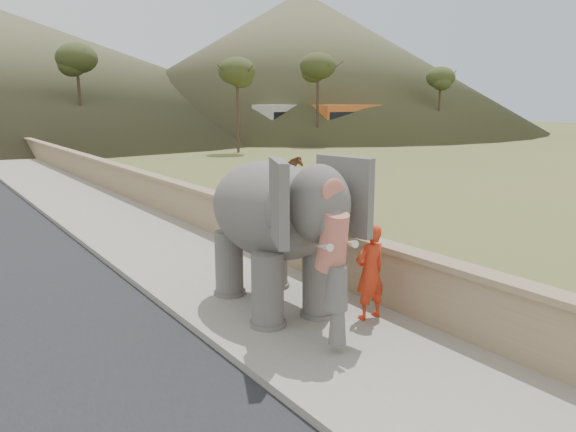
% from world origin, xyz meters
% --- Properties ---
extents(ground, '(160.00, 160.00, 0.00)m').
position_xyz_m(ground, '(0.00, 0.00, 0.00)').
color(ground, olive).
rests_on(ground, ground).
extents(walkway, '(3.00, 120.00, 0.15)m').
position_xyz_m(walkway, '(0.00, 10.00, 0.07)').
color(walkway, '#9E9687').
rests_on(walkway, ground).
extents(parapet, '(0.30, 120.00, 1.10)m').
position_xyz_m(parapet, '(1.65, 10.00, 0.55)').
color(parapet, tan).
rests_on(parapet, ground).
extents(cow, '(1.62, 0.96, 1.29)m').
position_xyz_m(cow, '(7.84, 14.27, 0.64)').
color(cow, brown).
rests_on(cow, ground).
extents(distant_car, '(4.43, 2.29, 1.44)m').
position_xyz_m(distant_car, '(18.10, 36.29, 0.72)').
color(distant_car, silver).
rests_on(distant_car, ground).
extents(bus_white, '(11.25, 4.09, 3.10)m').
position_xyz_m(bus_white, '(25.01, 35.60, 1.55)').
color(bus_white, beige).
rests_on(bus_white, ground).
extents(bus_orange, '(11.12, 3.10, 3.10)m').
position_xyz_m(bus_orange, '(28.88, 31.86, 1.55)').
color(bus_orange, orange).
rests_on(bus_orange, ground).
extents(hill_right, '(56.00, 56.00, 16.00)m').
position_xyz_m(hill_right, '(36.00, 52.00, 8.00)').
color(hill_right, brown).
rests_on(hill_right, ground).
extents(elephant_and_man, '(2.33, 3.75, 2.58)m').
position_xyz_m(elephant_and_man, '(0.02, 2.99, 1.43)').
color(elephant_and_man, slate).
rests_on(elephant_and_man, ground).
extents(trees, '(47.31, 37.02, 8.40)m').
position_xyz_m(trees, '(0.98, 31.77, 3.80)').
color(trees, '#473828').
rests_on(trees, ground).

